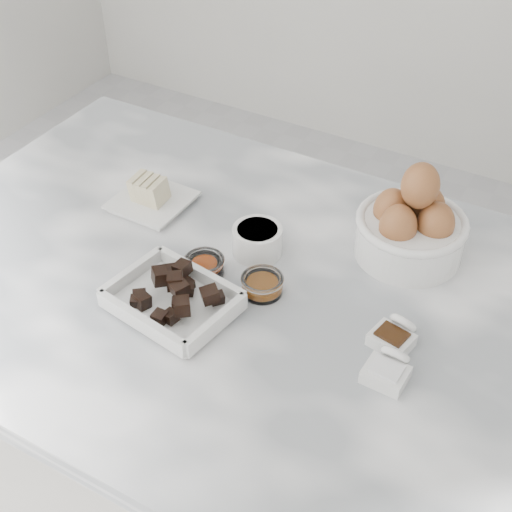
{
  "coord_description": "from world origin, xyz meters",
  "views": [
    {
      "loc": [
        0.45,
        -0.74,
        1.72
      ],
      "look_at": [
        0.02,
        0.03,
        0.98
      ],
      "focal_mm": 50.0,
      "sensor_mm": 36.0,
      "label": 1
    }
  ],
  "objects_px": {
    "chocolate_dish": "(172,298)",
    "honey_bowl": "(262,284)",
    "sugar_ramekin": "(257,240)",
    "butter_plate": "(151,196)",
    "zest_bowl": "(204,265)",
    "vanilla_spoon": "(394,335)",
    "egg_bowl": "(411,226)",
    "salt_spoon": "(388,369)"
  },
  "relations": [
    {
      "from": "chocolate_dish",
      "to": "honey_bowl",
      "type": "distance_m",
      "value": 0.15
    },
    {
      "from": "sugar_ramekin",
      "to": "butter_plate",
      "type": "bearing_deg",
      "value": 174.43
    },
    {
      "from": "zest_bowl",
      "to": "butter_plate",
      "type": "bearing_deg",
      "value": 149.46
    },
    {
      "from": "chocolate_dish",
      "to": "sugar_ramekin",
      "type": "height_order",
      "value": "same"
    },
    {
      "from": "zest_bowl",
      "to": "vanilla_spoon",
      "type": "xyz_separation_m",
      "value": [
        0.33,
        0.01,
        -0.0
      ]
    },
    {
      "from": "sugar_ramekin",
      "to": "zest_bowl",
      "type": "height_order",
      "value": "sugar_ramekin"
    },
    {
      "from": "butter_plate",
      "to": "chocolate_dish",
      "type": "bearing_deg",
      "value": -47.22
    },
    {
      "from": "butter_plate",
      "to": "egg_bowl",
      "type": "height_order",
      "value": "egg_bowl"
    },
    {
      "from": "chocolate_dish",
      "to": "butter_plate",
      "type": "relative_size",
      "value": 1.57
    },
    {
      "from": "butter_plate",
      "to": "zest_bowl",
      "type": "distance_m",
      "value": 0.22
    },
    {
      "from": "salt_spoon",
      "to": "chocolate_dish",
      "type": "bearing_deg",
      "value": -174.26
    },
    {
      "from": "butter_plate",
      "to": "egg_bowl",
      "type": "bearing_deg",
      "value": 12.22
    },
    {
      "from": "chocolate_dish",
      "to": "egg_bowl",
      "type": "height_order",
      "value": "egg_bowl"
    },
    {
      "from": "egg_bowl",
      "to": "vanilla_spoon",
      "type": "distance_m",
      "value": 0.22
    },
    {
      "from": "salt_spoon",
      "to": "sugar_ramekin",
      "type": "bearing_deg",
      "value": 153.15
    },
    {
      "from": "egg_bowl",
      "to": "vanilla_spoon",
      "type": "xyz_separation_m",
      "value": [
        0.06,
        -0.21,
        -0.04
      ]
    },
    {
      "from": "vanilla_spoon",
      "to": "salt_spoon",
      "type": "bearing_deg",
      "value": -76.39
    },
    {
      "from": "butter_plate",
      "to": "vanilla_spoon",
      "type": "height_order",
      "value": "butter_plate"
    },
    {
      "from": "sugar_ramekin",
      "to": "egg_bowl",
      "type": "height_order",
      "value": "egg_bowl"
    },
    {
      "from": "chocolate_dish",
      "to": "vanilla_spoon",
      "type": "distance_m",
      "value": 0.34
    },
    {
      "from": "sugar_ramekin",
      "to": "zest_bowl",
      "type": "bearing_deg",
      "value": -119.56
    },
    {
      "from": "sugar_ramekin",
      "to": "honey_bowl",
      "type": "distance_m",
      "value": 0.1
    },
    {
      "from": "vanilla_spoon",
      "to": "zest_bowl",
      "type": "bearing_deg",
      "value": -179.1
    },
    {
      "from": "honey_bowl",
      "to": "salt_spoon",
      "type": "xyz_separation_m",
      "value": [
        0.24,
        -0.07,
        -0.0
      ]
    },
    {
      "from": "butter_plate",
      "to": "zest_bowl",
      "type": "relative_size",
      "value": 1.97
    },
    {
      "from": "vanilla_spoon",
      "to": "chocolate_dish",
      "type": "bearing_deg",
      "value": -162.88
    },
    {
      "from": "egg_bowl",
      "to": "honey_bowl",
      "type": "xyz_separation_m",
      "value": [
        -0.17,
        -0.21,
        -0.04
      ]
    },
    {
      "from": "sugar_ramekin",
      "to": "vanilla_spoon",
      "type": "bearing_deg",
      "value": -16.6
    },
    {
      "from": "butter_plate",
      "to": "honey_bowl",
      "type": "bearing_deg",
      "value": -19.67
    },
    {
      "from": "chocolate_dish",
      "to": "zest_bowl",
      "type": "xyz_separation_m",
      "value": [
        -0.0,
        0.1,
        -0.01
      ]
    },
    {
      "from": "butter_plate",
      "to": "sugar_ramekin",
      "type": "distance_m",
      "value": 0.24
    },
    {
      "from": "sugar_ramekin",
      "to": "salt_spoon",
      "type": "distance_m",
      "value": 0.33
    },
    {
      "from": "egg_bowl",
      "to": "zest_bowl",
      "type": "bearing_deg",
      "value": -142.26
    },
    {
      "from": "sugar_ramekin",
      "to": "egg_bowl",
      "type": "xyz_separation_m",
      "value": [
        0.22,
        0.12,
        0.03
      ]
    },
    {
      "from": "zest_bowl",
      "to": "vanilla_spoon",
      "type": "relative_size",
      "value": 0.85
    },
    {
      "from": "zest_bowl",
      "to": "chocolate_dish",
      "type": "bearing_deg",
      "value": -88.56
    },
    {
      "from": "sugar_ramekin",
      "to": "honey_bowl",
      "type": "bearing_deg",
      "value": -56.0
    },
    {
      "from": "vanilla_spoon",
      "to": "salt_spoon",
      "type": "height_order",
      "value": "same"
    },
    {
      "from": "chocolate_dish",
      "to": "zest_bowl",
      "type": "height_order",
      "value": "chocolate_dish"
    },
    {
      "from": "honey_bowl",
      "to": "zest_bowl",
      "type": "xyz_separation_m",
      "value": [
        -0.11,
        -0.01,
        0.0
      ]
    },
    {
      "from": "chocolate_dish",
      "to": "honey_bowl",
      "type": "xyz_separation_m",
      "value": [
        0.1,
        0.1,
        -0.01
      ]
    },
    {
      "from": "butter_plate",
      "to": "salt_spoon",
      "type": "height_order",
      "value": "butter_plate"
    }
  ]
}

